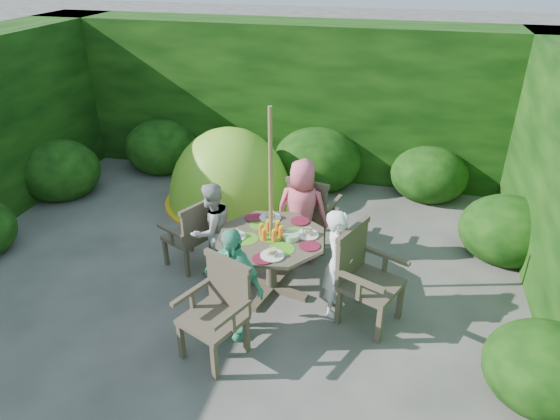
% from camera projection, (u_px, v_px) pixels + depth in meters
% --- Properties ---
extents(ground, '(60.00, 60.00, 0.00)m').
position_uv_depth(ground, '(212.00, 298.00, 5.72)').
color(ground, '#46433E').
rests_on(ground, ground).
extents(hedge_enclosure, '(9.00, 9.00, 2.50)m').
position_uv_depth(hedge_enclosure, '(244.00, 154.00, 6.27)').
color(hedge_enclosure, black).
rests_on(hedge_enclosure, ground).
extents(patio_table, '(1.51, 1.51, 0.87)m').
position_uv_depth(patio_table, '(272.00, 245.00, 5.57)').
color(patio_table, '#3C3427').
rests_on(patio_table, ground).
extents(parasol_pole, '(0.05, 0.05, 2.20)m').
position_uv_depth(parasol_pole, '(271.00, 207.00, 5.34)').
color(parasol_pole, brown).
rests_on(parasol_pole, ground).
extents(garden_chair_right, '(0.74, 0.78, 1.03)m').
position_uv_depth(garden_chair_right, '(364.00, 275.00, 5.17)').
color(garden_chair_right, '#3C3427').
rests_on(garden_chair_right, ground).
extents(garden_chair_left, '(0.64, 0.67, 0.88)m').
position_uv_depth(garden_chair_left, '(191.00, 233.00, 6.08)').
color(garden_chair_left, '#3C3427').
rests_on(garden_chair_left, ground).
extents(garden_chair_back, '(0.68, 0.63, 0.98)m').
position_uv_depth(garden_chair_back, '(311.00, 211.00, 6.47)').
color(garden_chair_back, '#3C3427').
rests_on(garden_chair_back, ground).
extents(garden_chair_front, '(0.73, 0.69, 0.96)m').
position_uv_depth(garden_chair_front, '(218.00, 309.00, 4.76)').
color(garden_chair_front, '#3C3427').
rests_on(garden_chair_front, ground).
extents(child_right, '(0.34, 0.48, 1.24)m').
position_uv_depth(child_right, '(338.00, 263.00, 5.25)').
color(child_right, white).
rests_on(child_right, ground).
extents(child_left, '(0.67, 0.72, 1.19)m').
position_uv_depth(child_left, '(212.00, 230.00, 5.91)').
color(child_left, '#A9A9A4').
rests_on(child_left, ground).
extents(child_back, '(0.66, 0.43, 1.34)m').
position_uv_depth(child_back, '(302.00, 211.00, 6.17)').
color(child_back, '#E65F75').
rests_on(child_back, ground).
extents(child_front, '(0.78, 0.54, 1.24)m').
position_uv_depth(child_front, '(233.00, 283.00, 4.95)').
color(child_front, '#51BE95').
rests_on(child_front, ground).
extents(dome_tent, '(2.05, 2.05, 2.34)m').
position_uv_depth(dome_tent, '(231.00, 200.00, 7.89)').
color(dome_tent, '#86D629').
rests_on(dome_tent, ground).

